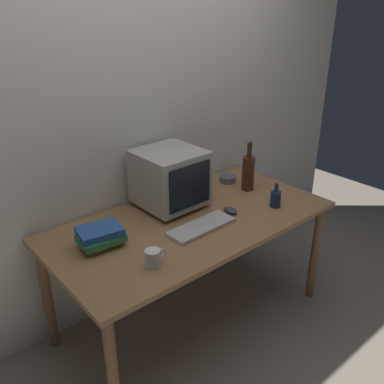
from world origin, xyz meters
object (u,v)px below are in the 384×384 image
(computer_mouse, at_px, (230,210))
(keyboard, at_px, (201,227))
(book_stack, at_px, (101,236))
(cd_spindle, at_px, (228,179))
(crt_monitor, at_px, (170,178))
(bottle_short, at_px, (276,198))
(mug, at_px, (153,258))
(bottle_tall, at_px, (248,172))

(computer_mouse, bearing_deg, keyboard, -176.29)
(book_stack, distance_m, cd_spindle, 1.15)
(keyboard, bearing_deg, crt_monitor, 81.29)
(crt_monitor, relative_size, keyboard, 0.94)
(crt_monitor, height_order, bottle_short, crt_monitor)
(keyboard, xyz_separation_m, cd_spindle, (0.60, 0.39, 0.01))
(keyboard, relative_size, book_stack, 1.68)
(crt_monitor, xyz_separation_m, mug, (-0.47, -0.47, -0.15))
(crt_monitor, bearing_deg, computer_mouse, -55.08)
(bottle_short, distance_m, book_stack, 1.12)
(crt_monitor, height_order, mug, crt_monitor)
(crt_monitor, relative_size, bottle_tall, 1.13)
(cd_spindle, bearing_deg, keyboard, -147.12)
(computer_mouse, relative_size, bottle_tall, 0.29)
(bottle_tall, xyz_separation_m, book_stack, (-1.14, 0.00, -0.07))
(computer_mouse, height_order, bottle_tall, bottle_tall)
(computer_mouse, relative_size, cd_spindle, 0.83)
(book_stack, relative_size, cd_spindle, 2.09)
(computer_mouse, height_order, book_stack, book_stack)
(computer_mouse, height_order, mug, mug)
(keyboard, xyz_separation_m, computer_mouse, (0.27, 0.03, 0.01))
(crt_monitor, xyz_separation_m, computer_mouse, (0.22, -0.32, -0.17))
(crt_monitor, distance_m, computer_mouse, 0.42)
(mug, bearing_deg, bottle_short, 1.80)
(keyboard, height_order, bottle_short, bottle_short)
(bottle_tall, bearing_deg, mug, -162.44)
(keyboard, bearing_deg, bottle_tall, 17.33)
(keyboard, bearing_deg, bottle_short, -10.73)
(crt_monitor, bearing_deg, bottle_short, -41.09)
(keyboard, distance_m, cd_spindle, 0.72)
(book_stack, height_order, mug, book_stack)
(bottle_tall, bearing_deg, bottle_short, -102.16)
(computer_mouse, relative_size, bottle_short, 0.62)
(mug, bearing_deg, computer_mouse, 12.39)
(bottle_short, height_order, mug, bottle_short)
(bottle_tall, distance_m, mug, 1.09)
(bottle_short, bearing_deg, bottle_tall, 77.84)
(crt_monitor, distance_m, keyboard, 0.39)
(keyboard, xyz_separation_m, bottle_short, (0.55, -0.09, 0.05))
(crt_monitor, height_order, book_stack, crt_monitor)
(keyboard, bearing_deg, mug, -165.34)
(computer_mouse, xyz_separation_m, bottle_tall, (0.35, 0.18, 0.11))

